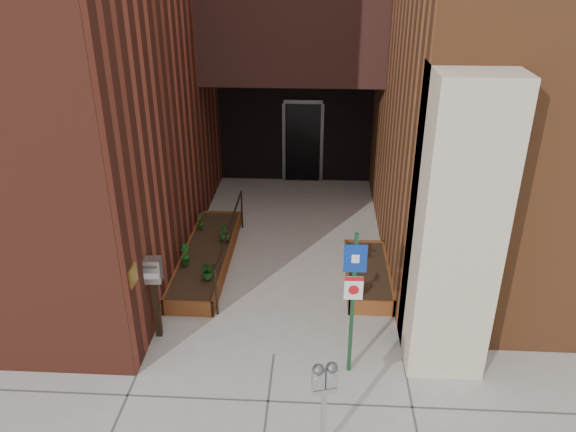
# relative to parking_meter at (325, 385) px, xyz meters

# --- Properties ---
(ground) EXTENTS (80.00, 80.00, 0.00)m
(ground) POSITION_rel_parking_meter_xyz_m (-0.76, 1.79, -1.07)
(ground) COLOR #9E9991
(ground) RESTS_ON ground
(planter_left) EXTENTS (0.90, 3.60, 0.30)m
(planter_left) POSITION_rel_parking_meter_xyz_m (-2.31, 4.49, -0.94)
(planter_left) COLOR brown
(planter_left) RESTS_ON ground
(planter_right) EXTENTS (0.80, 2.20, 0.30)m
(planter_right) POSITION_rel_parking_meter_xyz_m (0.84, 3.99, -0.94)
(planter_right) COLOR brown
(planter_right) RESTS_ON ground
(handrail) EXTENTS (0.04, 3.34, 0.90)m
(handrail) POSITION_rel_parking_meter_xyz_m (-1.81, 4.44, -0.32)
(handrail) COLOR black
(handrail) RESTS_ON ground
(parking_meter) EXTENTS (0.32, 0.18, 1.38)m
(parking_meter) POSITION_rel_parking_meter_xyz_m (0.00, 0.00, 0.00)
(parking_meter) COLOR #9F9FA2
(parking_meter) RESTS_ON ground
(sign_post) EXTENTS (0.32, 0.08, 2.31)m
(sign_post) POSITION_rel_parking_meter_xyz_m (0.39, 1.50, 0.35)
(sign_post) COLOR #163E23
(sign_post) RESTS_ON ground
(payment_dropbox) EXTENTS (0.30, 0.24, 1.44)m
(payment_dropbox) POSITION_rel_parking_meter_xyz_m (-2.66, 2.17, -0.04)
(payment_dropbox) COLOR black
(payment_dropbox) RESTS_ON ground
(shrub_left_a) EXTENTS (0.41, 0.41, 0.33)m
(shrub_left_a) POSITION_rel_parking_meter_xyz_m (-2.08, 3.47, -0.61)
(shrub_left_a) COLOR #175319
(shrub_left_a) RESTS_ON planter_left
(shrub_left_b) EXTENTS (0.30, 0.30, 0.40)m
(shrub_left_b) POSITION_rel_parking_meter_xyz_m (-2.61, 3.94, -0.57)
(shrub_left_b) COLOR #1B5F1D
(shrub_left_b) RESTS_ON planter_left
(shrub_left_c) EXTENTS (0.29, 0.29, 0.39)m
(shrub_left_c) POSITION_rel_parking_meter_xyz_m (-2.01, 4.93, -0.57)
(shrub_left_c) COLOR #205317
(shrub_left_c) RESTS_ON planter_left
(shrub_left_d) EXTENTS (0.23, 0.23, 0.38)m
(shrub_left_d) POSITION_rel_parking_meter_xyz_m (-2.61, 5.43, -0.58)
(shrub_left_d) COLOR #26621C
(shrub_left_d) RESTS_ON planter_left
(shrub_right_a) EXTENTS (0.28, 0.28, 0.37)m
(shrub_right_a) POSITION_rel_parking_meter_xyz_m (0.59, 3.09, -0.59)
(shrub_right_a) COLOR #225117
(shrub_right_a) RESTS_ON planter_right
(shrub_right_b) EXTENTS (0.18, 0.18, 0.30)m
(shrub_right_b) POSITION_rel_parking_meter_xyz_m (0.59, 3.99, -0.62)
(shrub_right_b) COLOR #235217
(shrub_right_b) RESTS_ON planter_right
(shrub_right_c) EXTENTS (0.45, 0.45, 0.37)m
(shrub_right_c) POSITION_rel_parking_meter_xyz_m (0.59, 4.18, -0.58)
(shrub_right_c) COLOR #2B5C1A
(shrub_right_c) RESTS_ON planter_right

